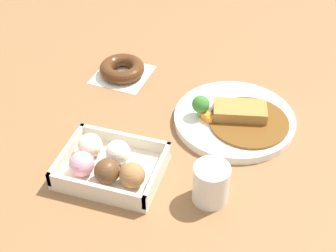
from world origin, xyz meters
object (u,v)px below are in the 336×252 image
object	(u,v)px
donut_box	(108,165)
coffee_mug	(211,183)
chocolate_ring_donut	(122,69)
curry_plate	(235,118)

from	to	relation	value
donut_box	coffee_mug	world-z (taller)	coffee_mug
chocolate_ring_donut	coffee_mug	bearing A→B (deg)	-47.26
donut_box	chocolate_ring_donut	world-z (taller)	donut_box
donut_box	chocolate_ring_donut	distance (m)	0.34
chocolate_ring_donut	curry_plate	bearing A→B (deg)	-18.48
curry_plate	donut_box	xyz separation A→B (m)	(-0.20, -0.23, 0.01)
curry_plate	donut_box	size ratio (longest dim) A/B	1.35
coffee_mug	donut_box	bearing A→B (deg)	179.61
donut_box	coffee_mug	size ratio (longest dim) A/B	2.48
curry_plate	chocolate_ring_donut	bearing A→B (deg)	161.52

